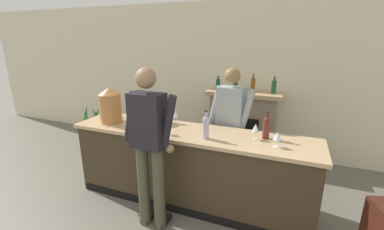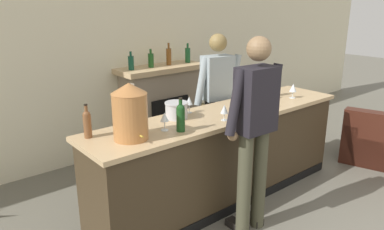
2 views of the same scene
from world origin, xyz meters
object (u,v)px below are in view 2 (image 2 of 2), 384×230
at_px(armchair_black, 381,143).
at_px(wine_glass_front_left, 293,88).
at_px(ice_bucket_steel, 177,110).
at_px(wine_glass_back_row, 224,110).
at_px(wine_bottle_rose_blush, 87,123).
at_px(wine_bottle_burgundy_dark, 272,85).
at_px(wine_glass_by_dispenser, 164,118).
at_px(person_customer, 254,129).
at_px(wine_glass_mid_counter, 189,101).
at_px(wine_bottle_merlot_tall, 181,116).
at_px(fireplace_stone, 161,107).
at_px(person_bartender, 217,99).
at_px(wine_glass_front_right, 270,88).
at_px(copper_dispenser, 130,111).
at_px(wine_bottle_riesling_slim, 252,97).

height_order(armchair_black, wine_glass_front_left, wine_glass_front_left).
height_order(ice_bucket_steel, wine_glass_back_row, ice_bucket_steel).
distance_m(wine_bottle_rose_blush, wine_bottle_burgundy_dark, 2.32).
relative_size(wine_glass_by_dispenser, wine_glass_back_row, 1.05).
relative_size(armchair_black, wine_glass_by_dispenser, 6.76).
xyz_separation_m(person_customer, ice_bucket_steel, (-0.29, 0.76, 0.05)).
height_order(wine_bottle_burgundy_dark, wine_glass_mid_counter, wine_bottle_burgundy_dark).
height_order(wine_bottle_merlot_tall, wine_glass_back_row, wine_bottle_merlot_tall).
bearing_deg(fireplace_stone, person_bartender, -88.23).
distance_m(armchair_black, wine_glass_front_right, 1.91).
xyz_separation_m(person_bartender, wine_bottle_merlot_tall, (-1.09, -0.69, 0.16)).
distance_m(wine_glass_by_dispenser, wine_glass_back_row, 0.63).
distance_m(person_customer, wine_bottle_rose_blush, 1.45).
bearing_deg(armchair_black, wine_glass_front_left, 156.30).
relative_size(person_bartender, wine_glass_by_dispenser, 10.38).
bearing_deg(ice_bucket_steel, copper_dispenser, -161.76).
distance_m(armchair_black, wine_glass_back_row, 2.71).
distance_m(armchair_black, person_bartender, 2.39).
xyz_separation_m(person_customer, person_bartender, (0.61, 1.12, -0.06)).
height_order(armchair_black, wine_bottle_burgundy_dark, wine_bottle_burgundy_dark).
bearing_deg(wine_bottle_burgundy_dark, wine_glass_back_row, -164.26).
distance_m(copper_dispenser, wine_glass_by_dispenser, 0.36).
xyz_separation_m(wine_bottle_rose_blush, wine_glass_back_row, (1.22, -0.40, -0.02)).
bearing_deg(wine_bottle_riesling_slim, wine_bottle_merlot_tall, -178.69).
bearing_deg(wine_glass_back_row, person_bartender, 50.86).
bearing_deg(wine_bottle_merlot_tall, wine_glass_by_dispenser, 132.93).
relative_size(ice_bucket_steel, wine_bottle_burgundy_dark, 0.73).
relative_size(armchair_black, wine_bottle_rose_blush, 3.83).
distance_m(copper_dispenser, wine_glass_front_right, 1.94).
height_order(copper_dispenser, wine_glass_front_left, copper_dispenser).
bearing_deg(person_bartender, armchair_black, -31.23).
bearing_deg(wine_glass_front_left, person_customer, -158.01).
distance_m(fireplace_stone, copper_dispenser, 2.35).
bearing_deg(person_bartender, copper_dispenser, -159.55).
xyz_separation_m(copper_dispenser, wine_glass_by_dispenser, (0.34, -0.01, -0.12)).
bearing_deg(armchair_black, wine_glass_back_row, 169.47).
xyz_separation_m(person_customer, wine_bottle_burgundy_dark, (1.12, 0.72, 0.11)).
height_order(wine_bottle_rose_blush, wine_glass_front_left, wine_bottle_rose_blush).
distance_m(wine_glass_front_right, wine_glass_mid_counter, 1.10).
relative_size(wine_bottle_burgundy_dark, wine_glass_back_row, 2.01).
xyz_separation_m(fireplace_stone, wine_glass_front_left, (0.69, -1.75, 0.49)).
xyz_separation_m(wine_glass_front_left, wine_glass_by_dispenser, (-1.85, 0.03, 0.00)).
bearing_deg(wine_bottle_burgundy_dark, wine_bottle_merlot_tall, -170.00).
distance_m(person_bartender, wine_bottle_riesling_slim, 0.70).
xyz_separation_m(person_bartender, copper_dispenser, (-1.53, -0.57, 0.27)).
relative_size(fireplace_stone, wine_bottle_riesling_slim, 4.61).
bearing_deg(ice_bucket_steel, wine_bottle_merlot_tall, -121.83).
bearing_deg(copper_dispenser, fireplace_stone, 48.72).
bearing_deg(wine_glass_mid_counter, wine_glass_by_dispenser, -151.26).
distance_m(person_customer, wine_bottle_riesling_slim, 0.67).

